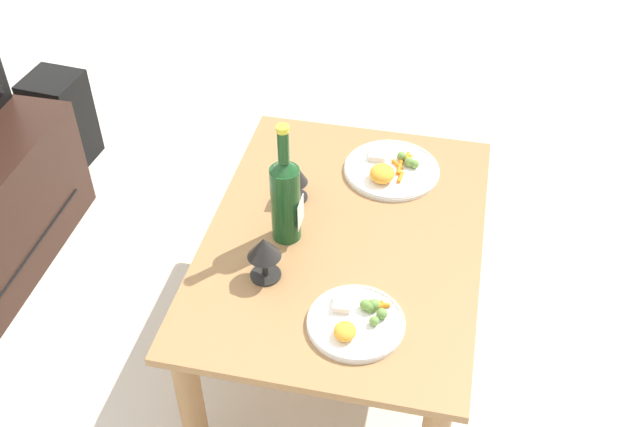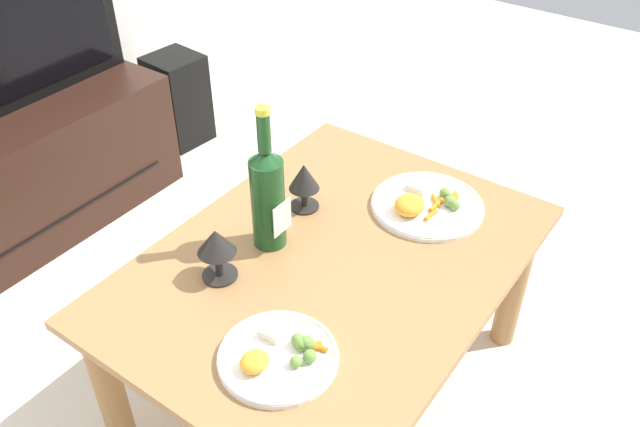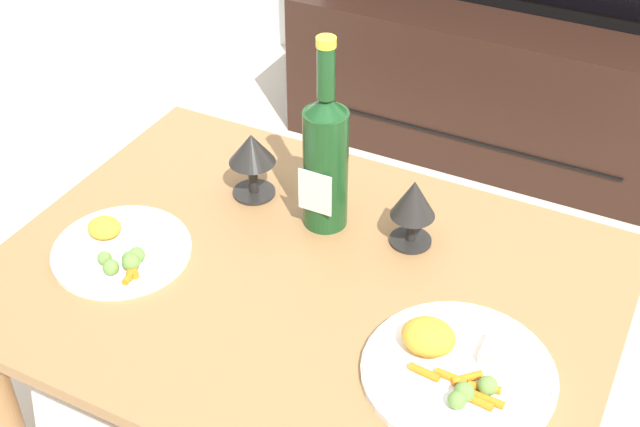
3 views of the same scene
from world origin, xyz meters
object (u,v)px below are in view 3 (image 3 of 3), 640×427
Objects in this scene: wine_bottle at (326,156)px; goblet_left at (252,153)px; dinner_plate_left at (122,249)px; goblet_right at (413,202)px; dinner_plate_right at (456,367)px; dining_table at (303,314)px; tv_stand at (491,75)px.

wine_bottle is 0.17m from goblet_left.
wine_bottle is at bearing 41.62° from dinner_plate_left.
goblet_left is (-0.17, 0.02, -0.05)m from wine_bottle.
goblet_left is 0.33m from goblet_right.
goblet_right is 0.33m from dinner_plate_right.
wine_bottle reaches higher than goblet_right.
wine_bottle reaches higher than dinner_plate_left.
dining_table is 4.27× the size of dinner_plate_left.
dinner_plate_left is 0.83× the size of dinner_plate_right.
dinner_plate_right is (0.35, -0.25, -0.13)m from wine_bottle.
dining_table is at bearing -87.40° from tv_stand.
dinner_plate_left is at bearing -163.93° from dining_table.
dining_table is 0.29m from wine_bottle.
goblet_left reaches higher than dinner_plate_right.
tv_stand is at bearing 104.58° from dinner_plate_right.
goblet_left is at bearing 66.51° from dinner_plate_left.
goblet_right reaches higher than dining_table.
dining_table reaches higher than tv_stand.
wine_bottle is at bearing -174.08° from goblet_right.
dinner_plate_right is at bearing -35.42° from wine_bottle.
goblet_left is at bearing 174.08° from wine_bottle.
goblet_left is 0.58m from dinner_plate_right.
wine_bottle reaches higher than tv_stand.
dinner_plate_right is (0.51, -0.26, -0.08)m from goblet_left.
tv_stand is (-0.06, 1.35, -0.18)m from dining_table.
tv_stand is 1.51m from dinner_plate_right.
wine_bottle is at bearing 144.58° from dinner_plate_right.
wine_bottle is 0.40m from dinner_plate_left.
goblet_right is at bearing 124.57° from dinner_plate_right.
dining_table is at bearing 16.07° from dinner_plate_left.
dining_table is 7.93× the size of goblet_right.
dinner_plate_left is at bearing -179.73° from dinner_plate_right.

